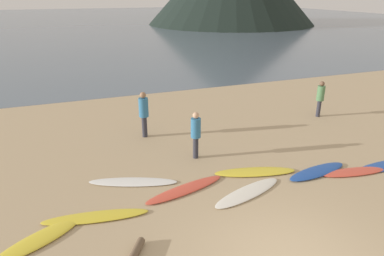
{
  "coord_description": "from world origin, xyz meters",
  "views": [
    {
      "loc": [
        -3.78,
        -4.42,
        5.21
      ],
      "look_at": [
        0.31,
        6.44,
        0.6
      ],
      "focal_mm": 32.48,
      "sensor_mm": 36.0,
      "label": 1
    }
  ],
  "objects_px": {
    "surfboard_6": "(317,171)",
    "person_1": "(320,96)",
    "surfboard_0": "(39,239)",
    "surfboard_2": "(133,182)",
    "surfboard_1": "(96,217)",
    "surfboard_4": "(248,192)",
    "person_0": "(196,131)",
    "surfboard_5": "(255,172)",
    "surfboard_3": "(185,189)",
    "surfboard_7": "(354,172)",
    "person_2": "(144,111)"
  },
  "relations": [
    {
      "from": "surfboard_2",
      "to": "surfboard_3",
      "type": "relative_size",
      "value": 1.02
    },
    {
      "from": "surfboard_1",
      "to": "surfboard_3",
      "type": "bearing_deg",
      "value": 18.89
    },
    {
      "from": "surfboard_5",
      "to": "surfboard_7",
      "type": "distance_m",
      "value": 3.04
    },
    {
      "from": "surfboard_7",
      "to": "surfboard_5",
      "type": "bearing_deg",
      "value": 168.26
    },
    {
      "from": "surfboard_2",
      "to": "surfboard_6",
      "type": "xyz_separation_m",
      "value": [
        5.41,
        -1.4,
        0.02
      ]
    },
    {
      "from": "surfboard_0",
      "to": "surfboard_7",
      "type": "height_order",
      "value": "surfboard_0"
    },
    {
      "from": "person_1",
      "to": "surfboard_0",
      "type": "bearing_deg",
      "value": -158.31
    },
    {
      "from": "surfboard_3",
      "to": "surfboard_0",
      "type": "bearing_deg",
      "value": 177.56
    },
    {
      "from": "surfboard_7",
      "to": "surfboard_0",
      "type": "bearing_deg",
      "value": -171.58
    },
    {
      "from": "surfboard_1",
      "to": "surfboard_6",
      "type": "xyz_separation_m",
      "value": [
        6.61,
        -0.06,
        0.01
      ]
    },
    {
      "from": "surfboard_2",
      "to": "surfboard_3",
      "type": "xyz_separation_m",
      "value": [
        1.29,
        -0.93,
        0.01
      ]
    },
    {
      "from": "surfboard_1",
      "to": "surfboard_6",
      "type": "distance_m",
      "value": 6.61
    },
    {
      "from": "surfboard_2",
      "to": "surfboard_5",
      "type": "xyz_separation_m",
      "value": [
        3.62,
        -0.74,
        0.01
      ]
    },
    {
      "from": "surfboard_5",
      "to": "person_0",
      "type": "distance_m",
      "value": 2.28
    },
    {
      "from": "surfboard_0",
      "to": "surfboard_7",
      "type": "distance_m",
      "value": 8.95
    },
    {
      "from": "surfboard_1",
      "to": "surfboard_2",
      "type": "relative_size",
      "value": 1.0
    },
    {
      "from": "surfboard_5",
      "to": "surfboard_6",
      "type": "relative_size",
      "value": 1.14
    },
    {
      "from": "surfboard_0",
      "to": "surfboard_3",
      "type": "relative_size",
      "value": 0.8
    },
    {
      "from": "surfboard_2",
      "to": "surfboard_5",
      "type": "bearing_deg",
      "value": 8.99
    },
    {
      "from": "surfboard_2",
      "to": "surfboard_7",
      "type": "bearing_deg",
      "value": 4.99
    },
    {
      "from": "surfboard_2",
      "to": "person_0",
      "type": "height_order",
      "value": "person_0"
    },
    {
      "from": "surfboard_0",
      "to": "person_1",
      "type": "bearing_deg",
      "value": -7.48
    },
    {
      "from": "surfboard_1",
      "to": "surfboard_4",
      "type": "height_order",
      "value": "surfboard_1"
    },
    {
      "from": "surfboard_2",
      "to": "surfboard_6",
      "type": "bearing_deg",
      "value": 6.03
    },
    {
      "from": "surfboard_2",
      "to": "person_1",
      "type": "relative_size",
      "value": 1.62
    },
    {
      "from": "surfboard_4",
      "to": "surfboard_6",
      "type": "bearing_deg",
      "value": -11.66
    },
    {
      "from": "surfboard_2",
      "to": "person_0",
      "type": "distance_m",
      "value": 2.63
    },
    {
      "from": "surfboard_1",
      "to": "surfboard_6",
      "type": "height_order",
      "value": "surfboard_6"
    },
    {
      "from": "surfboard_2",
      "to": "surfboard_7",
      "type": "xyz_separation_m",
      "value": [
        6.47,
        -1.8,
        0.01
      ]
    },
    {
      "from": "surfboard_0",
      "to": "surfboard_2",
      "type": "xyz_separation_m",
      "value": [
        2.48,
        1.76,
        -0.01
      ]
    },
    {
      "from": "surfboard_3",
      "to": "surfboard_6",
      "type": "height_order",
      "value": "surfboard_6"
    },
    {
      "from": "surfboard_3",
      "to": "surfboard_7",
      "type": "relative_size",
      "value": 1.15
    },
    {
      "from": "person_0",
      "to": "person_1",
      "type": "xyz_separation_m",
      "value": [
        6.56,
        1.91,
        -0.01
      ]
    },
    {
      "from": "surfboard_5",
      "to": "person_1",
      "type": "distance_m",
      "value": 6.38
    },
    {
      "from": "surfboard_2",
      "to": "surfboard_6",
      "type": "relative_size",
      "value": 1.16
    },
    {
      "from": "surfboard_3",
      "to": "person_2",
      "type": "bearing_deg",
      "value": 77.15
    },
    {
      "from": "surfboard_4",
      "to": "person_1",
      "type": "relative_size",
      "value": 1.5
    },
    {
      "from": "surfboard_3",
      "to": "surfboard_5",
      "type": "bearing_deg",
      "value": -10.32
    },
    {
      "from": "surfboard_1",
      "to": "surfboard_4",
      "type": "bearing_deg",
      "value": 4.66
    },
    {
      "from": "surfboard_6",
      "to": "person_0",
      "type": "bearing_deg",
      "value": 134.79
    },
    {
      "from": "surfboard_4",
      "to": "person_1",
      "type": "xyz_separation_m",
      "value": [
        6.01,
        4.47,
        0.91
      ]
    },
    {
      "from": "surfboard_6",
      "to": "person_1",
      "type": "distance_m",
      "value": 5.5
    },
    {
      "from": "surfboard_7",
      "to": "person_1",
      "type": "height_order",
      "value": "person_1"
    },
    {
      "from": "surfboard_7",
      "to": "person_2",
      "type": "distance_m",
      "value": 7.41
    },
    {
      "from": "surfboard_5",
      "to": "person_2",
      "type": "distance_m",
      "value": 4.81
    },
    {
      "from": "person_2",
      "to": "person_1",
      "type": "bearing_deg",
      "value": 148.91
    },
    {
      "from": "person_0",
      "to": "person_2",
      "type": "distance_m",
      "value": 2.64
    },
    {
      "from": "surfboard_2",
      "to": "surfboard_4",
      "type": "relative_size",
      "value": 1.07
    },
    {
      "from": "surfboard_2",
      "to": "person_2",
      "type": "distance_m",
      "value": 3.59
    },
    {
      "from": "person_1",
      "to": "surfboard_4",
      "type": "bearing_deg",
      "value": -143.53
    }
  ]
}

